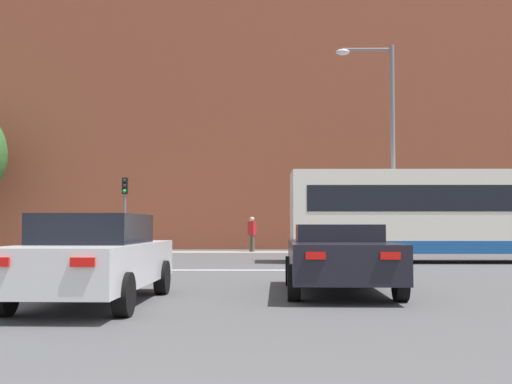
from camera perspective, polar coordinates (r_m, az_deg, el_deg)
stop_line_strip at (r=18.92m, az=-2.02°, el=-6.95°), size 8.49×0.30×0.01m
far_pavement at (r=31.80m, az=-0.98°, el=-5.36°), size 69.43×2.50×0.01m
brick_civic_building at (r=42.20m, az=-1.66°, el=8.44°), size 41.57×12.35×24.59m
car_saloon_left at (r=11.07m, az=-14.18°, el=-5.68°), size 2.04×4.98×1.49m
car_roadster_right at (r=12.65m, az=7.38°, el=-5.74°), size 2.13×4.71×1.32m
bus_crossing_lead at (r=24.01m, az=17.16°, el=-1.84°), size 11.63×2.68×3.24m
traffic_light_far_right at (r=31.63m, az=9.31°, el=-0.54°), size 0.26×0.31×3.92m
traffic_light_far_left at (r=31.81m, az=-11.59°, el=-0.84°), size 0.26×0.31×3.65m
street_lamp_junction at (r=23.56m, az=11.26°, el=5.41°), size 2.11×0.36×7.83m
pedestrian_waiting at (r=32.27m, az=-0.36°, el=-3.50°), size 0.44×0.43×1.75m
pedestrian_walking_east at (r=32.43m, az=14.31°, el=-3.32°), size 0.37×0.46×1.82m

